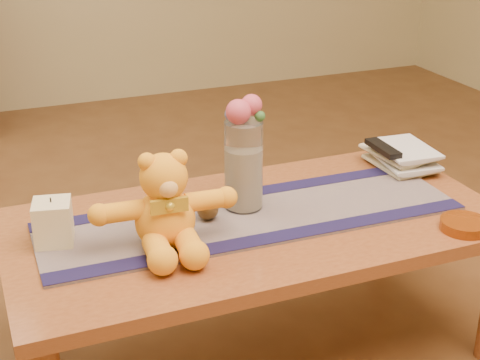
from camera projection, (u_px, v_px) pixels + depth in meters
name	position (u px, v px, depth m)	size (l,w,h in m)	color
floor	(255.00, 350.00, 2.20)	(5.50, 5.50, 0.00)	#533117
coffee_table_top	(256.00, 226.00, 2.02)	(1.40, 0.70, 0.04)	brown
table_leg_bl	(22.00, 288.00, 2.14)	(0.07, 0.07, 0.41)	brown
table_leg_br	(386.00, 216.00, 2.58)	(0.07, 0.07, 0.41)	brown
persian_runner	(252.00, 217.00, 2.02)	(1.20, 0.35, 0.01)	#171A41
runner_border_near	(272.00, 237.00, 1.90)	(1.20, 0.06, 0.00)	#161339
runner_border_far	(234.00, 195.00, 2.15)	(1.20, 0.06, 0.00)	#161339
teddy_bear	(164.00, 201.00, 1.83)	(0.36, 0.30, 0.24)	#FFA420
pillar_candle	(53.00, 222.00, 1.86)	(0.10, 0.10, 0.12)	beige
candle_wick	(51.00, 200.00, 1.83)	(0.00, 0.00, 0.01)	black
glass_vase	(244.00, 165.00, 2.02)	(0.11, 0.11, 0.26)	silver
potpourri_fill	(244.00, 178.00, 2.04)	(0.09, 0.09, 0.18)	beige
rose_left	(238.00, 112.00, 1.94)	(0.07, 0.07, 0.07)	#C34558
rose_right	(251.00, 105.00, 1.97)	(0.06, 0.06, 0.06)	#C34558
blue_flower_back	(242.00, 108.00, 1.99)	(0.04, 0.04, 0.04)	#4A60A1
blue_flower_side	(231.00, 114.00, 1.97)	(0.04, 0.04, 0.04)	#4A60A1
leaf_sprig	(260.00, 116.00, 1.96)	(0.03, 0.03, 0.03)	#33662D
bronze_ball	(208.00, 209.00, 1.99)	(0.06, 0.06, 0.06)	#523B1B
book_bottom	(380.00, 168.00, 2.33)	(0.17, 0.22, 0.02)	beige
book_lower	(382.00, 163.00, 2.32)	(0.16, 0.22, 0.02)	beige
book_upper	(378.00, 158.00, 2.32)	(0.17, 0.22, 0.02)	beige
book_top	(382.00, 152.00, 2.31)	(0.16, 0.22, 0.02)	beige
tv_remote	(383.00, 148.00, 2.30)	(0.04, 0.16, 0.02)	black
amber_dish	(464.00, 225.00, 1.95)	(0.13, 0.13, 0.03)	#BF5914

